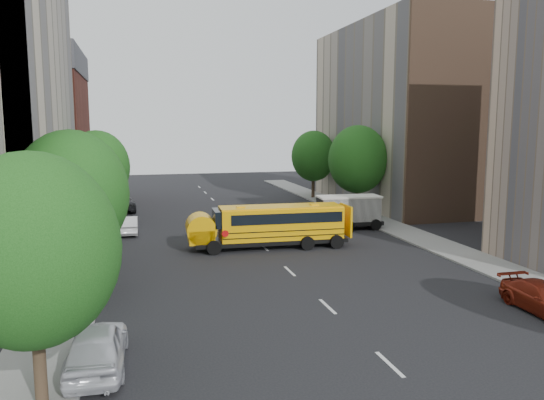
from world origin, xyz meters
name	(u,v)px	position (x,y,z in m)	size (l,w,h in m)	color
ground	(280,262)	(0.00, 0.00, 0.00)	(120.00, 120.00, 0.00)	black
sidewalk_left	(83,254)	(-11.50, 5.00, 0.06)	(3.00, 80.00, 0.12)	slate
sidewalk_right	(412,235)	(11.50, 5.00, 0.06)	(3.00, 80.00, 0.12)	slate
lane_markings	(246,230)	(0.00, 10.00, 0.01)	(0.15, 64.00, 0.01)	silver
building_left_redbrick	(32,141)	(-18.00, 28.00, 6.50)	(10.00, 15.00, 13.00)	maroon
building_right_far	(398,116)	(18.00, 20.00, 9.00)	(10.00, 22.00, 18.00)	#BEAD94
building_right_sidewall	(463,114)	(18.00, 9.00, 9.00)	(10.10, 0.30, 18.00)	brown
street_tree_0	(32,251)	(-11.00, -14.00, 4.64)	(4.80, 4.80, 7.41)	#38281C
street_tree_1	(72,194)	(-11.00, -4.00, 4.95)	(5.12, 5.12, 7.90)	#38281C
street_tree_2	(97,167)	(-11.00, 14.00, 4.83)	(4.99, 4.99, 7.71)	#38281C
street_tree_4	(358,159)	(11.00, 14.00, 5.08)	(5.25, 5.25, 8.10)	#38281C
street_tree_5	(313,156)	(11.00, 26.00, 4.70)	(4.86, 4.86, 7.51)	#38281C
school_bus	(269,224)	(0.33, 3.89, 1.59)	(10.21, 2.83, 2.86)	black
safari_truck	(343,212)	(7.51, 8.64, 1.38)	(6.23, 2.61, 2.61)	black
parked_car_0	(97,346)	(-9.60, -11.86, 0.80)	(1.88, 4.67, 1.59)	silver
parked_car_1	(128,225)	(-8.80, 11.00, 0.66)	(1.40, 4.03, 1.33)	silver
parked_car_2	(120,203)	(-9.60, 22.09, 0.77)	(2.55, 5.52, 1.54)	black
parked_car_3	(544,298)	(8.80, -11.10, 0.64)	(1.80, 4.42, 1.28)	maroon
parked_car_4	(343,210)	(9.45, 13.41, 0.71)	(1.68, 4.17, 1.42)	#353055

